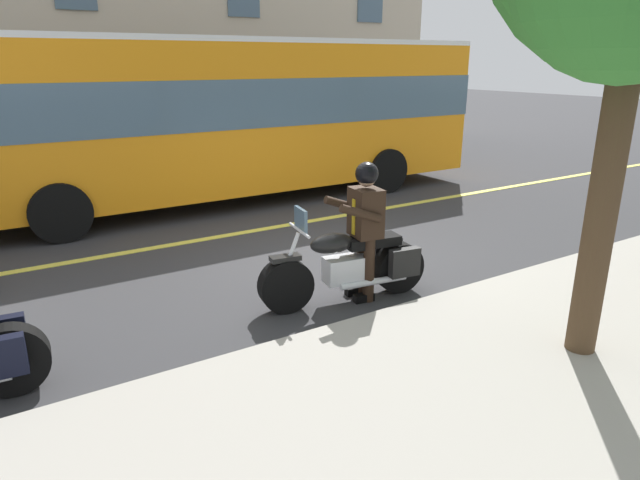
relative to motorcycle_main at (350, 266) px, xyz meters
The scene contains 6 objects.
ground_plane 1.50m from the motorcycle_main, 114.06° to the right, with size 80.00×80.00×0.00m, color #333335.
sidewalk_curb 3.27m from the motorcycle_main, 100.37° to the left, with size 60.00×5.00×0.15m, color #9E998E.
lane_center_stripe 3.39m from the motorcycle_main, 100.01° to the right, with size 60.00×0.16×0.01m, color #E5DB4C.
motorcycle_main is the anchor object (origin of this frame).
rider_main 0.61m from the motorcycle_main, behind, with size 0.68×0.62×1.74m.
bus_near 5.90m from the motorcycle_main, 98.81° to the right, with size 11.05×2.70×3.30m.
Camera 1 is at (4.27, 6.54, 2.89)m, focal length 30.94 mm.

